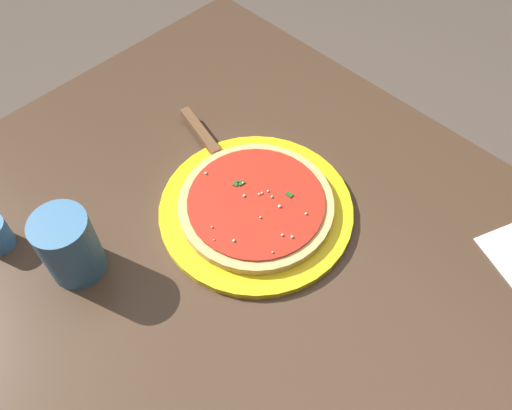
% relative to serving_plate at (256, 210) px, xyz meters
% --- Properties ---
extents(ground_plane, '(5.00, 5.00, 0.00)m').
position_rel_serving_plate_xyz_m(ground_plane, '(0.01, -0.04, -0.78)').
color(ground_plane, brown).
extents(restaurant_table, '(1.06, 0.89, 0.77)m').
position_rel_serving_plate_xyz_m(restaurant_table, '(0.01, -0.04, -0.14)').
color(restaurant_table, black).
rests_on(restaurant_table, ground_plane).
extents(serving_plate, '(0.33, 0.33, 0.01)m').
position_rel_serving_plate_xyz_m(serving_plate, '(0.00, 0.00, 0.00)').
color(serving_plate, yellow).
rests_on(serving_plate, restaurant_table).
extents(pizza, '(0.26, 0.26, 0.02)m').
position_rel_serving_plate_xyz_m(pizza, '(0.00, -0.00, 0.02)').
color(pizza, '#DBB26B').
rests_on(pizza, serving_plate).
extents(pizza_server, '(0.22, 0.09, 0.01)m').
position_rel_serving_plate_xyz_m(pizza_server, '(-0.16, 0.04, 0.01)').
color(pizza_server, silver).
rests_on(pizza_server, serving_plate).
extents(cup_tall_drink, '(0.09, 0.09, 0.12)m').
position_rel_serving_plate_xyz_m(cup_tall_drink, '(-0.12, -0.27, 0.05)').
color(cup_tall_drink, teal).
rests_on(cup_tall_drink, restaurant_table).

